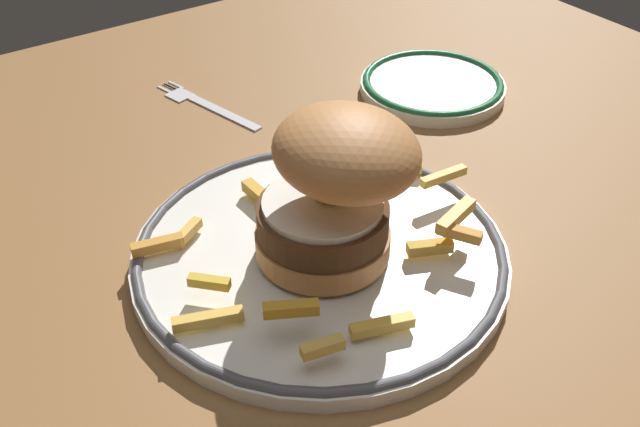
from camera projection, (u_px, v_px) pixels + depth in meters
ground_plane at (394, 304)px, 55.44cm from camera, size 112.02×106.45×4.00cm
dinner_plate at (320, 253)px, 55.72cm from camera, size 28.32×28.32×1.60cm
burger at (336, 186)px, 51.17cm from camera, size 14.28×14.41×11.91cm
fries_pile at (337, 236)px, 54.54cm from camera, size 20.02×27.11×2.80cm
side_plate at (432, 85)px, 77.30cm from camera, size 15.12×15.12×1.60cm
fork at (206, 103)px, 75.52cm from camera, size 14.32×4.76×0.36cm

